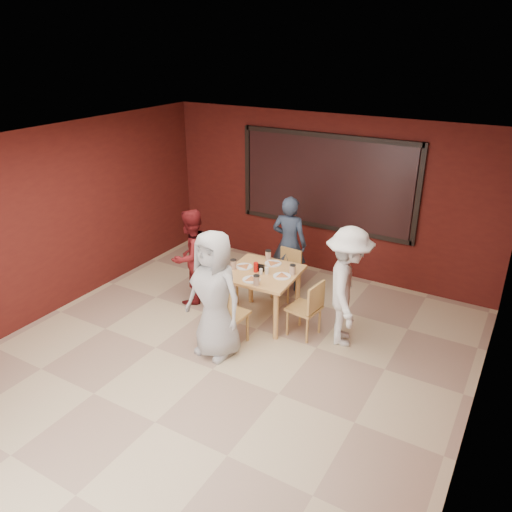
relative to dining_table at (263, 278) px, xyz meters
The scene contains 11 objects.
floor 1.58m from the dining_table, 87.13° to the right, with size 7.00×7.00×0.00m, color #C5B089.
window_blinds 2.25m from the dining_table, 88.01° to the left, with size 3.00×0.02×1.50m, color black.
dining_table is the anchor object (origin of this frame).
chair_front 0.90m from the dining_table, 94.71° to the right, with size 0.46×0.46×0.93m.
chair_back 0.89m from the dining_table, 91.59° to the left, with size 0.41×0.41×0.80m.
chair_left 0.84m from the dining_table, behind, with size 0.43×0.43×0.86m.
chair_right 0.82m from the dining_table, ahead, with size 0.46×0.46×0.85m.
diner_front 1.09m from the dining_table, 95.70° to the right, with size 0.86×0.56×1.76m, color #ACACAC.
diner_back 1.14m from the dining_table, 96.80° to the left, with size 0.59×0.39×1.62m, color #2C394E.
diner_left 1.26m from the dining_table, behind, with size 0.75×0.58×1.54m, color maroon.
diner_right 1.29m from the dining_table, ahead, with size 1.10×0.63×1.70m, color white.
Camera 1 is at (3.16, -4.28, 3.94)m, focal length 35.00 mm.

